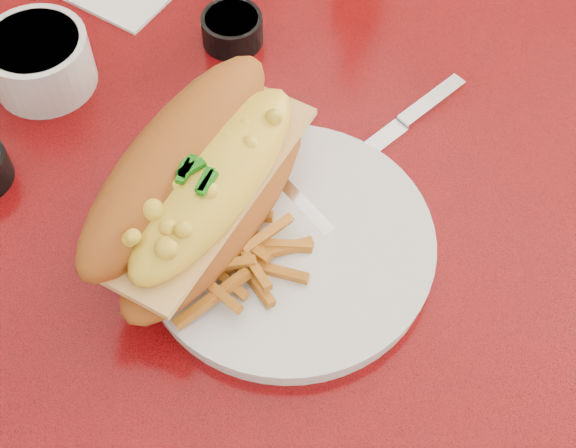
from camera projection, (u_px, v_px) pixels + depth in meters
ground at (261, 446)px, 1.35m from camera, size 8.00×8.00×0.00m
diner_table at (244, 265)px, 0.83m from camera, size 1.23×0.83×0.77m
dinner_plate at (288, 244)px, 0.65m from camera, size 0.30×0.30×0.02m
mac_hoagie at (202, 182)px, 0.62m from camera, size 0.27×0.19×0.11m
fries_pile at (216, 248)px, 0.62m from camera, size 0.11×0.10×0.03m
fork at (267, 167)px, 0.68m from camera, size 0.02×0.16×0.00m
gravy_ramekin at (40, 60)px, 0.73m from camera, size 0.12×0.12×0.05m
sauce_cup_right at (232, 28)px, 0.77m from camera, size 0.07×0.07×0.03m
knife at (395, 130)px, 0.72m from camera, size 0.21×0.03×0.01m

